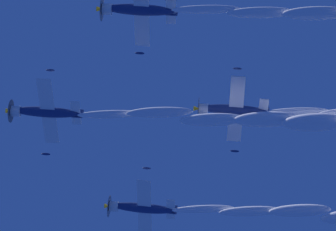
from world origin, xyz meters
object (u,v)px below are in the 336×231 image
airplane_right_wingman (140,208)px  airplane_left_wingman (137,10)px  airplane_lead (44,112)px  airplane_slot_tail (231,110)px

airplane_right_wingman → airplane_left_wingman: bearing=-32.9°
airplane_left_wingman → airplane_lead: bearing=-170.7°
airplane_lead → airplane_right_wingman: bearing=106.7°
airplane_left_wingman → airplane_slot_tail: (-4.41, 15.58, 2.55)m
airplane_lead → airplane_left_wingman: (15.80, 2.60, -0.84)m
airplane_left_wingman → airplane_slot_tail: bearing=105.8°
airplane_lead → airplane_left_wingman: 16.04m
airplane_lead → airplane_slot_tail: bearing=57.9°
airplane_right_wingman → airplane_lead: bearing=-73.3°
airplane_lead → airplane_slot_tail: size_ratio=1.00×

